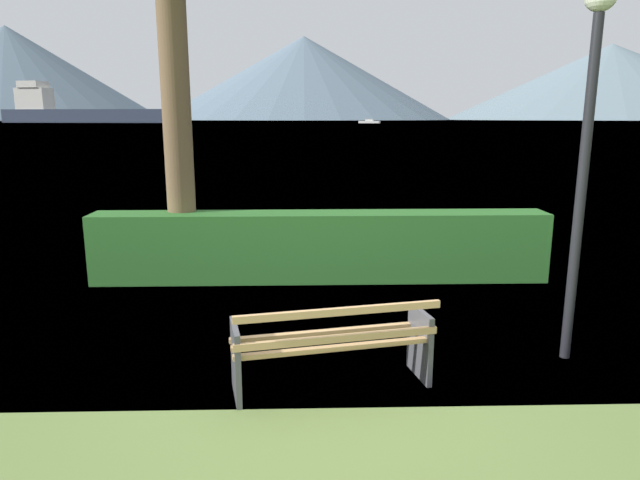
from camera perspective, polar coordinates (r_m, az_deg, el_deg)
The scene contains 8 objects.
ground_plane at distance 5.45m, azimuth 1.10°, elevation -14.52°, with size 1400.00×1400.00×0.00m, color olive.
water_surface at distance 314.42m, azimuth -1.59°, elevation 11.95°, with size 620.00×620.00×0.00m, color slate.
park_bench at distance 5.21m, azimuth 1.29°, elevation -10.60°, with size 1.92×0.93×0.87m.
hedge_row at distance 8.58m, azimuth 0.02°, elevation -0.66°, with size 6.92×0.62×1.05m, color #2D6B28.
lamp_post at distance 6.05m, azimuth 25.77°, elevation 11.78°, with size 0.30×0.30×3.71m.
cargo_ship_large at distance 293.62m, azimuth -23.82°, elevation 11.94°, with size 81.21×24.56×19.07m.
fishing_boat_near at distance 245.66m, azimuth 5.07°, elevation 11.93°, with size 9.52×5.96×1.69m.
distant_hills at distance 581.93m, azimuth 2.31°, elevation 16.13°, with size 877.58×357.86×84.57m.
Camera 1 is at (-0.24, -4.85, 2.47)m, focal length 31.37 mm.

